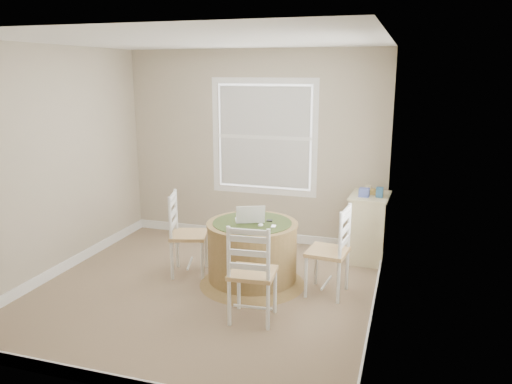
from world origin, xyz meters
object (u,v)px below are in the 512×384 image
(chair_left, at_px, (189,235))
(chair_near, at_px, (253,272))
(laptop, at_px, (250,219))
(corner_chest, at_px, (368,227))
(chair_right, at_px, (328,251))
(round_table, at_px, (252,250))

(chair_left, distance_m, chair_near, 1.34)
(laptop, relative_size, corner_chest, 0.47)
(chair_right, height_order, laptop, chair_right)
(chair_right, xyz_separation_m, corner_chest, (0.32, 1.15, -0.06))
(round_table, relative_size, laptop, 3.01)
(chair_right, bearing_deg, corner_chest, 170.51)
(chair_left, distance_m, corner_chest, 2.22)
(chair_left, bearing_deg, chair_near, -145.23)
(round_table, distance_m, chair_left, 0.80)
(round_table, distance_m, laptop, 0.35)
(chair_left, xyz_separation_m, chair_near, (1.04, -0.84, 0.00))
(chair_near, height_order, corner_chest, chair_near)
(round_table, bearing_deg, chair_left, 168.06)
(round_table, relative_size, corner_chest, 1.41)
(chair_near, height_order, chair_right, same)
(chair_left, relative_size, corner_chest, 1.14)
(chair_near, height_order, laptop, chair_near)
(chair_near, distance_m, chair_right, 0.96)
(chair_right, relative_size, laptop, 2.43)
(round_table, height_order, corner_chest, corner_chest)
(chair_near, bearing_deg, corner_chest, -119.58)
(round_table, relative_size, chair_left, 1.24)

